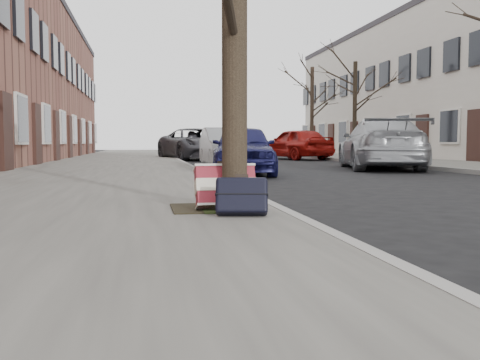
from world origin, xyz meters
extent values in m
plane|color=black|center=(0.00, 0.00, 0.00)|extent=(120.00, 120.00, 0.00)
cube|color=slate|center=(-3.70, 15.00, 0.06)|extent=(5.00, 70.00, 0.12)
cube|color=slate|center=(7.80, 15.00, 0.06)|extent=(4.00, 70.00, 0.12)
cube|color=black|center=(-2.00, 1.20, 0.13)|extent=(0.85, 0.85, 0.02)
cube|color=maroon|center=(-1.87, 1.06, 0.36)|extent=(0.64, 0.36, 0.48)
cube|color=black|center=(-1.78, 0.58, 0.32)|extent=(0.55, 0.38, 0.39)
imported|color=#141544|center=(-0.18, 9.16, 0.66)|extent=(2.08, 4.03, 1.31)
imported|color=#93979A|center=(-0.13, 12.08, 0.65)|extent=(1.39, 3.97, 1.31)
imported|color=#343439|center=(-0.27, 21.24, 0.76)|extent=(3.66, 5.91, 1.53)
imported|color=#9B9DA2|center=(4.58, 11.22, 0.77)|extent=(3.42, 5.68, 1.54)
imported|color=#9A120D|center=(4.64, 20.94, 0.77)|extent=(3.12, 4.85, 1.54)
cylinder|color=black|center=(7.20, 19.71, 2.39)|extent=(0.20, 0.20, 4.54)
cylinder|color=black|center=(7.20, 26.29, 2.72)|extent=(0.22, 0.22, 5.20)
camera|label=1|loc=(-2.71, -4.47, 0.83)|focal=40.00mm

